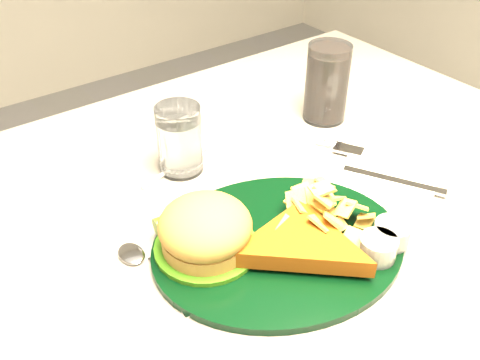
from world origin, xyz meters
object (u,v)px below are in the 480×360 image
object	(u,v)px
dinner_plate	(280,226)
fork_napkin	(388,177)
water_glass	(179,139)
cola_glass	(327,83)

from	to	relation	value
dinner_plate	fork_napkin	distance (m)	0.22
dinner_plate	fork_napkin	xyz separation A→B (m)	(0.21, 0.01, -0.03)
water_glass	fork_napkin	xyz separation A→B (m)	(0.22, -0.20, -0.04)
dinner_plate	fork_napkin	world-z (taller)	dinner_plate
water_glass	fork_napkin	size ratio (longest dim) A/B	0.54
dinner_plate	water_glass	distance (m)	0.21
fork_napkin	dinner_plate	bearing A→B (deg)	154.37
dinner_plate	water_glass	bearing A→B (deg)	109.45
dinner_plate	cola_glass	xyz separation A→B (m)	(0.27, 0.20, 0.03)
dinner_plate	cola_glass	bearing A→B (deg)	54.32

